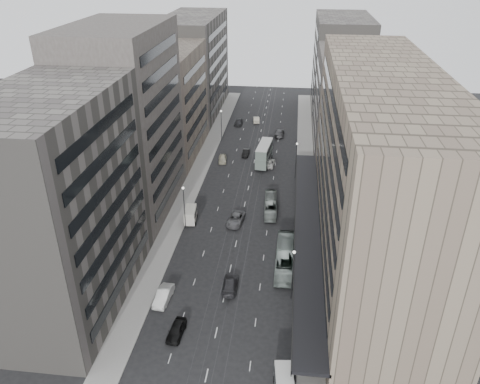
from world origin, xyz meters
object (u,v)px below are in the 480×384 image
at_px(vw_microbus, 284,384).
at_px(panel_van, 191,215).
at_px(bus_near, 285,257).
at_px(bus_far, 271,205).
at_px(double_decker, 264,154).
at_px(sedan_2, 236,219).
at_px(pedestrian, 294,380).
at_px(sedan_0, 176,330).
at_px(sedan_1, 164,296).

xyz_separation_m(vw_microbus, panel_van, (-18.40, 35.64, 0.03)).
distance_m(bus_near, vw_microbus, 24.09).
bearing_deg(bus_near, bus_far, -78.76).
distance_m(double_decker, sedan_2, 27.00).
relative_size(panel_van, pedestrian, 2.81).
bearing_deg(vw_microbus, sedan_2, 99.25).
xyz_separation_m(sedan_0, sedan_1, (-3.41, 6.34, 0.08)).
bearing_deg(double_decker, vw_microbus, -77.87).
bearing_deg(sedan_2, sedan_0, -91.11).
xyz_separation_m(bus_far, panel_van, (-14.40, -5.53, 0.17)).
distance_m(vw_microbus, sedan_2, 37.61).
height_order(bus_far, sedan_1, bus_far).
height_order(double_decker, sedan_0, double_decker).
distance_m(double_decker, panel_van, 29.71).
distance_m(double_decker, sedan_1, 50.38).
relative_size(bus_near, sedan_0, 2.68).
distance_m(double_decker, pedestrian, 62.36).
bearing_deg(bus_near, sedan_1, 31.45).
bearing_deg(sedan_2, vw_microbus, -67.23).
xyz_separation_m(bus_near, bus_far, (-3.30, 17.08, -0.36)).
height_order(bus_far, panel_van, panel_van).
height_order(bus_far, sedan_0, bus_far).
bearing_deg(bus_near, sedan_0, 51.03).
relative_size(bus_near, double_decker, 1.29).
bearing_deg(bus_near, sedan_2, -52.03).
distance_m(vw_microbus, panel_van, 40.11).
xyz_separation_m(sedan_0, pedestrian, (15.42, -6.34, 0.18)).
bearing_deg(sedan_1, sedan_0, -57.68).
bearing_deg(panel_van, bus_near, -38.61).
bearing_deg(pedestrian, double_decker, -122.18).
relative_size(sedan_0, sedan_1, 0.88).
relative_size(double_decker, sedan_1, 1.84).
height_order(sedan_2, pedestrian, pedestrian).
relative_size(vw_microbus, sedan_0, 1.12).
xyz_separation_m(sedan_1, pedestrian, (18.84, -12.68, 0.10)).
bearing_deg(sedan_2, pedestrian, -65.06).
distance_m(bus_near, sedan_2, 15.37).
bearing_deg(double_decker, sedan_2, -90.98).
xyz_separation_m(panel_van, sedan_0, (4.11, -28.16, -0.73)).
height_order(double_decker, panel_van, double_decker).
xyz_separation_m(bus_far, sedan_1, (-13.70, -27.35, -0.48)).
bearing_deg(sedan_2, bus_far, 46.32).
bearing_deg(sedan_0, sedan_2, 86.45).
bearing_deg(sedan_1, sedan_2, 75.22).
distance_m(sedan_0, pedestrian, 16.67).
bearing_deg(bus_near, panel_van, -32.82).
xyz_separation_m(double_decker, sedan_0, (-7.47, -55.49, -1.95)).
relative_size(double_decker, panel_van, 2.11).
height_order(bus_near, bus_far, bus_near).
bearing_deg(panel_van, pedestrian, -65.95).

